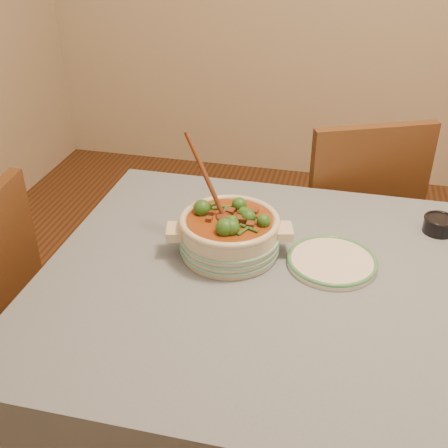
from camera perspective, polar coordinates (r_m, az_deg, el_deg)
name	(u,v)px	position (r m, az deg, el deg)	size (l,w,h in m)	color
dining_table	(355,317)	(1.54, 13.18, -9.18)	(1.68, 1.08, 0.76)	brown
stew_casserole	(229,231)	(1.55, 0.56, -0.74)	(0.35, 0.32, 0.33)	beige
white_plate	(332,261)	(1.56, 10.92, -3.73)	(0.31, 0.31, 0.02)	white
condiment_bowl	(439,224)	(1.78, 21.02, 0.02)	(0.10, 0.10, 0.05)	black
chair_far	(351,214)	(2.26, 12.80, 0.95)	(0.58, 0.58, 0.95)	brown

